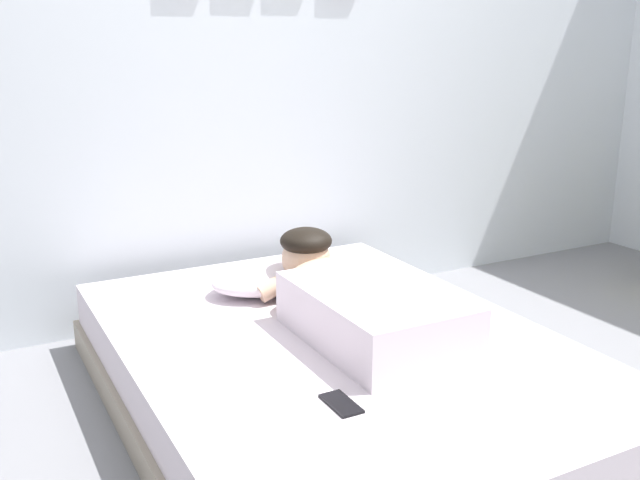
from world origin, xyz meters
The scene contains 7 objects.
ground_plane centered at (0.00, 0.00, 0.00)m, with size 13.43×13.43×0.00m, color gray.
back_wall centered at (0.00, 1.37, 1.25)m, with size 4.71×0.12×2.50m.
bed centered at (-0.24, 0.26, 0.14)m, with size 1.40×1.95×0.28m.
pillow centered at (-0.23, 0.77, 0.33)m, with size 0.52×0.32×0.11m, color silver.
person_lying centered at (-0.14, 0.30, 0.38)m, with size 0.43×0.92×0.27m.
coffee_cup centered at (-0.11, 0.74, 0.32)m, with size 0.12×0.09×0.07m.
cell_phone centered at (-0.46, -0.17, 0.28)m, with size 0.07×0.14×0.01m, color black.
Camera 1 is at (-1.34, -1.70, 1.24)m, focal length 40.27 mm.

